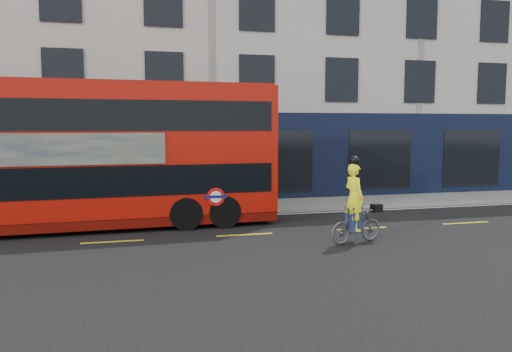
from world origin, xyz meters
name	(u,v)px	position (x,y,z in m)	size (l,w,h in m)	color
ground	(256,246)	(0.00, 0.00, 0.00)	(120.00, 120.00, 0.00)	black
pavement	(218,208)	(0.00, 6.50, 0.06)	(60.00, 3.00, 0.12)	slate
kerb	(225,214)	(0.00, 5.00, 0.07)	(60.00, 0.12, 0.13)	gray
building_terrace	(197,47)	(0.00, 12.94, 7.49)	(50.00, 10.07, 15.00)	#BCB9B1
road_edge_line	(226,217)	(0.00, 4.70, 0.00)	(58.00, 0.10, 0.01)	silver
lane_dashes	(245,235)	(0.00, 1.50, 0.00)	(58.00, 0.12, 0.01)	gold
bus	(97,154)	(-4.53, 3.80, 2.48)	(12.09, 3.23, 4.83)	#AC1006
cyclist	(356,213)	(2.91, -0.33, 0.88)	(1.83, 0.89, 2.56)	#4C4E51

